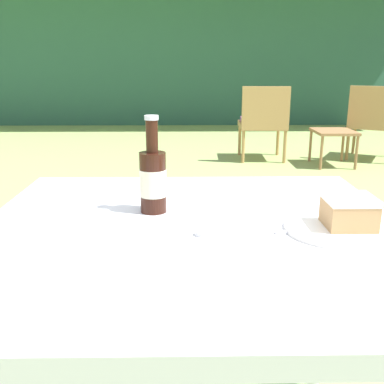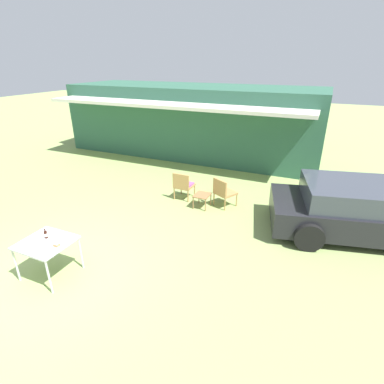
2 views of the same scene
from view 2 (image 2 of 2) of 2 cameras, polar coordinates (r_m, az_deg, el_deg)
name	(u,v)px [view 2 (image 2 of 2)]	position (r m, az deg, el deg)	size (l,w,h in m)	color
ground_plane	(53,274)	(6.83, -24.96, -13.92)	(60.00, 60.00, 0.00)	#8CA35B
cabin_building	(193,120)	(13.73, 0.24, 13.58)	(10.96, 4.68, 2.93)	#2D5B47
parked_car	(357,210)	(8.22, 28.99, -3.01)	(4.41, 2.80, 1.29)	black
wicker_chair_cushioned	(183,184)	(9.08, -1.64, 1.46)	(0.54, 0.53, 0.86)	#B2844C
wicker_chair_plain	(223,191)	(8.64, 5.99, 0.16)	(0.71, 0.71, 0.86)	#B2844C
garden_side_table	(202,196)	(8.61, 1.94, -0.79)	(0.43, 0.48, 0.39)	#996B42
patio_table	(46,245)	(6.46, -26.02, -9.01)	(0.93, 0.88, 0.76)	silver
cake_on_plate	(56,245)	(6.18, -24.42, -9.19)	(0.21, 0.21, 0.08)	white
cola_bottle_near	(46,234)	(6.50, -26.08, -7.26)	(0.06, 0.06, 0.23)	black
fork	(54,246)	(6.22, -24.76, -9.26)	(0.18, 0.03, 0.01)	silver
loose_bottle_cap	(44,243)	(6.38, -26.34, -8.70)	(0.03, 0.03, 0.01)	silver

